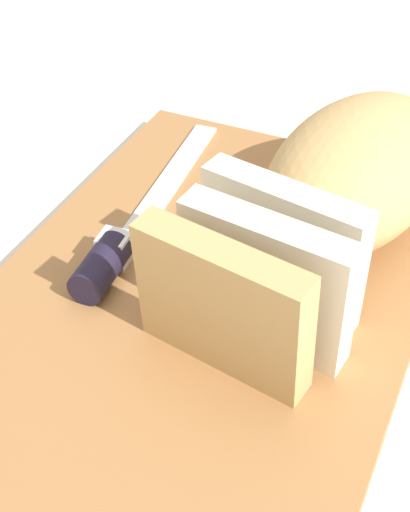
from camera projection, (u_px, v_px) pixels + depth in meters
ground_plane at (205, 312)px, 0.53m from camera, size 3.00×3.00×0.00m
cutting_board at (205, 301)px, 0.52m from camera, size 0.43×0.29×0.02m
bread_loaf at (335, 194)px, 0.53m from camera, size 0.30×0.15×0.09m
bread_knife at (119, 244)px, 0.54m from camera, size 0.24×0.05×0.03m
crumb_near_knife at (153, 294)px, 0.51m from camera, size 0.00×0.00×0.00m
crumb_near_loaf at (167, 321)px, 0.49m from camera, size 0.00×0.00×0.00m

